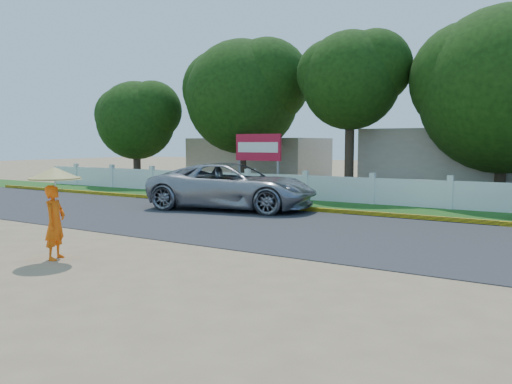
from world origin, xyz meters
TOP-DOWN VIEW (x-y plane):
  - ground at (0.00, 0.00)m, footprint 120.00×120.00m
  - road at (0.00, 4.50)m, footprint 60.00×7.00m
  - grass_verge at (0.00, 9.75)m, footprint 60.00×3.50m
  - curb at (0.00, 8.05)m, footprint 40.00×0.18m
  - fence at (0.00, 11.20)m, footprint 40.00×0.10m
  - building_near at (3.00, 18.00)m, footprint 10.00×6.00m
  - building_far at (-10.00, 19.00)m, footprint 8.00×5.00m
  - vehicle at (-4.12, 7.13)m, footprint 6.81×4.17m
  - monk_with_parasol at (-2.82, -1.70)m, footprint 1.11×1.11m
  - billboard at (-6.08, 12.30)m, footprint 2.50×0.13m
  - tree_row at (2.32, 14.48)m, footprint 35.82×7.27m

SIDE VIEW (x-z plane):
  - ground at x=0.00m, z-range 0.00..0.00m
  - road at x=0.00m, z-range 0.00..0.02m
  - grass_verge at x=0.00m, z-range 0.00..0.03m
  - curb at x=0.00m, z-range 0.00..0.16m
  - fence at x=0.00m, z-range 0.00..1.10m
  - vehicle at x=-4.12m, z-range 0.00..1.76m
  - monk_with_parasol at x=-2.82m, z-range 0.30..2.32m
  - building_far at x=-10.00m, z-range 0.00..2.80m
  - building_near at x=3.00m, z-range 0.00..3.20m
  - billboard at x=-6.08m, z-range 0.67..3.62m
  - tree_row at x=2.32m, z-range 0.71..9.03m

